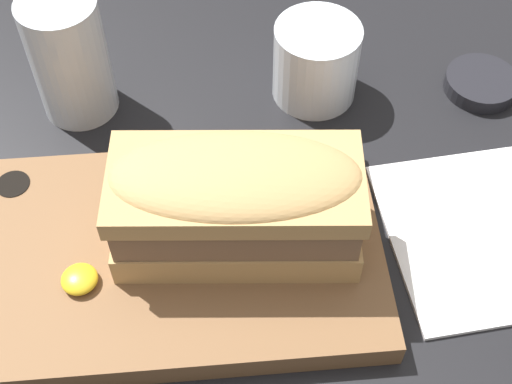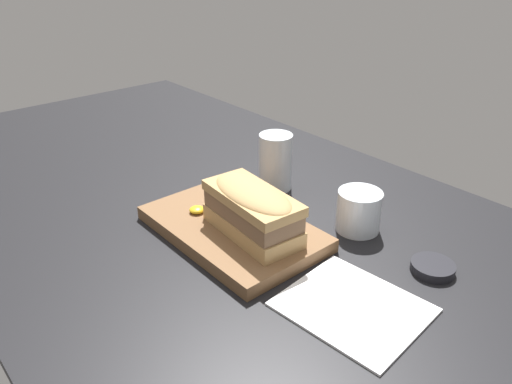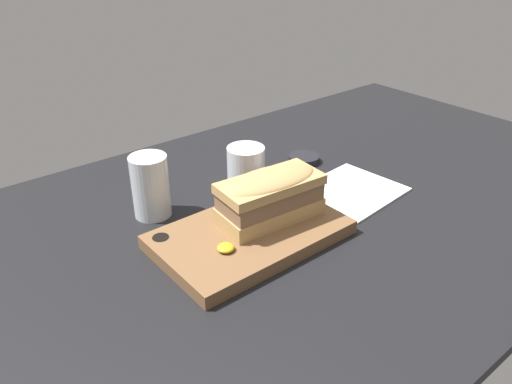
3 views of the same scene
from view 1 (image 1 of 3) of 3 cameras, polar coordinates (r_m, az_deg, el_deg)
The scene contains 8 objects.
dining_table at distance 62.97cm, azimuth -9.92°, elevation -3.60°, with size 198.52×91.35×2.00cm.
serving_board at distance 58.83cm, azimuth -6.47°, elevation -4.95°, with size 33.32×20.79×2.57cm.
sandwich at distance 53.91cm, azimuth -1.60°, elevation -0.66°, with size 19.61×10.34×9.10cm.
mustard_dollop at distance 56.78cm, azimuth -13.94°, elevation -6.78°, with size 2.87×2.87×1.15cm.
water_glass at distance 69.10cm, azimuth -14.55°, elevation 9.86°, with size 7.16×7.16×12.31cm.
wine_glass at distance 69.80cm, azimuth 4.79°, elevation 10.07°, with size 8.23×8.23×7.83cm.
napkin at distance 64.62cm, azimuth 19.21°, elevation -2.88°, with size 21.27×18.96×0.40cm.
condiment_dish at distance 75.08cm, azimuth 17.56°, elevation 8.29°, with size 7.18×7.18×1.56cm.
Camera 1 is at (7.89, -34.94, 52.79)cm, focal length 50.00 mm.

